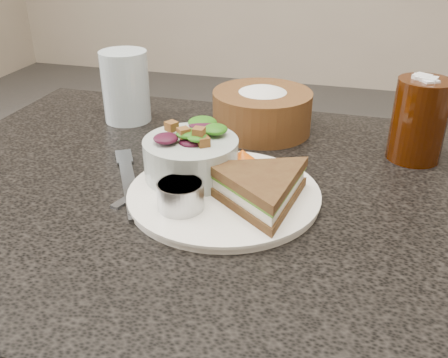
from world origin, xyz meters
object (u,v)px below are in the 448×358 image
cola_glass (420,117)px  bread_basket (262,105)px  dinner_plate (224,195)px  water_glass (126,87)px  sandwich (260,188)px  dressing_ramekin (181,196)px  salad_bowl (191,151)px

cola_glass → bread_basket: bearing=169.3°
dinner_plate → water_glass: bearing=136.9°
sandwich → dressing_ramekin: 0.10m
dinner_plate → dressing_ramekin: size_ratio=4.31×
dinner_plate → water_glass: (-0.25, 0.24, 0.06)m
cola_glass → dinner_plate: bearing=-141.3°
sandwich → water_glass: size_ratio=1.28×
sandwich → dinner_plate: bearing=-160.6°
cola_glass → water_glass: bearing=176.2°
sandwich → salad_bowl: bearing=-165.8°
cola_glass → water_glass: 0.51m
cola_glass → water_glass: size_ratio=1.08×
salad_bowl → dressing_ramekin: 0.09m
dressing_ramekin → bread_basket: bread_basket is taller
salad_bowl → bread_basket: 0.23m
water_glass → bread_basket: bearing=3.3°
dinner_plate → bread_basket: size_ratio=1.48×
dressing_ramekin → cola_glass: 0.40m
dinner_plate → sandwich: (0.05, -0.02, 0.03)m
dressing_ramekin → cola_glass: size_ratio=0.43×
dressing_ramekin → water_glass: water_glass is taller
dressing_ramekin → water_glass: (-0.21, 0.30, 0.04)m
sandwich → cola_glass: (0.20, 0.22, 0.04)m
dinner_plate → cola_glass: bearing=38.7°
sandwich → cola_glass: cola_glass is taller
sandwich → cola_glass: size_ratio=1.18×
sandwich → salad_bowl: (-0.11, 0.05, 0.02)m
bread_basket → dressing_ramekin: bearing=-97.5°
dressing_ramekin → water_glass: bearing=125.8°
dinner_plate → salad_bowl: bearing=151.2°
bread_basket → water_glass: bearing=-176.7°
dressing_ramekin → bread_basket: size_ratio=0.34×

